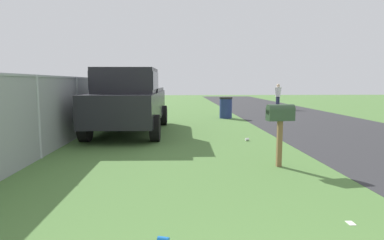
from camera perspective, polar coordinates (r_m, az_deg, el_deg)
name	(u,v)px	position (r m, az deg, el deg)	size (l,w,h in m)	color
mailbox	(280,117)	(6.33, 15.79, 0.55)	(0.27, 0.55, 1.24)	brown
pickup_truck	(129,99)	(10.43, -11.38, 3.71)	(5.19, 2.33, 2.09)	black
trash_bin	(226,108)	(14.57, 6.17, 2.27)	(0.60, 0.60, 0.98)	navy
pedestrian	(278,95)	(20.06, 15.39, 4.48)	(0.31, 0.50, 1.56)	#2D3351
fence_section	(89,102)	(11.27, -18.19, 3.11)	(18.68, 0.07, 1.82)	#9EA3A8
litter_wrapper_near_hydrant	(351,223)	(4.33, 26.95, -16.38)	(0.12, 0.08, 0.01)	silver
litter_can_by_mailbox	(163,240)	(3.49, -5.25, -20.93)	(0.07, 0.07, 0.12)	blue
litter_cup_midfield_a	(247,139)	(9.06, 9.99, -3.51)	(0.08, 0.08, 0.10)	white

